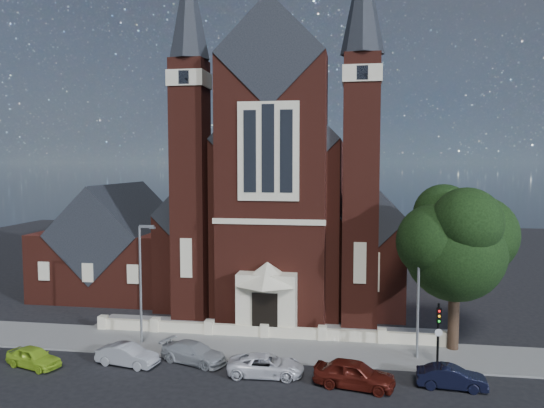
{
  "coord_description": "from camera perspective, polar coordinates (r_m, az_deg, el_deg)",
  "views": [
    {
      "loc": [
        6.0,
        -29.06,
        12.2
      ],
      "look_at": [
        -0.35,
        12.0,
        8.96
      ],
      "focal_mm": 35.0,
      "sensor_mm": 36.0,
      "label": 1
    }
  ],
  "objects": [
    {
      "name": "car_dark_red",
      "position": [
        30.54,
        8.84,
        -17.6
      ],
      "size": [
        4.68,
        2.61,
        1.5
      ],
      "primitive_type": "imported",
      "rotation": [
        0.0,
        0.0,
        1.37
      ],
      "color": "#4D140D",
      "rests_on": "ground"
    },
    {
      "name": "street_lamp_right",
      "position": [
        34.17,
        15.62,
        -8.56
      ],
      "size": [
        1.16,
        0.22,
        8.09
      ],
      "color": "gray",
      "rests_on": "ground"
    },
    {
      "name": "car_lime_van",
      "position": [
        35.88,
        -24.26,
        -14.79
      ],
      "size": [
        3.84,
        2.44,
        1.22
      ],
      "primitive_type": "imported",
      "rotation": [
        0.0,
        0.0,
        1.27
      ],
      "color": "#A6D52A",
      "rests_on": "ground"
    },
    {
      "name": "forecourt_wall",
      "position": [
        38.07,
        -0.77,
        -14.23
      ],
      "size": [
        24.0,
        0.4,
        0.9
      ],
      "primitive_type": "cube",
      "color": "beige",
      "rests_on": "ground"
    },
    {
      "name": "street_tree",
      "position": [
        35.77,
        19.37,
        -4.22
      ],
      "size": [
        6.4,
        6.6,
        10.7
      ],
      "color": "black",
      "rests_on": "ground"
    },
    {
      "name": "parish_hall",
      "position": [
        52.59,
        -16.11,
        -4.67
      ],
      "size": [
        12.0,
        12.2,
        10.24
      ],
      "color": "#4E1D14",
      "rests_on": "ground"
    },
    {
      "name": "street_lamp_left",
      "position": [
        36.66,
        -13.84,
        -7.64
      ],
      "size": [
        1.16,
        0.22,
        8.09
      ],
      "color": "gray",
      "rests_on": "ground"
    },
    {
      "name": "pavement_strip",
      "position": [
        36.21,
        -1.31,
        -15.23
      ],
      "size": [
        60.0,
        5.0,
        0.12
      ],
      "primitive_type": "cube",
      "color": "slate",
      "rests_on": "ground"
    },
    {
      "name": "car_silver_a",
      "position": [
        34.32,
        -15.3,
        -15.4
      ],
      "size": [
        4.01,
        2.03,
        1.26
      ],
      "primitive_type": "imported",
      "rotation": [
        0.0,
        0.0,
        1.38
      ],
      "color": "#9B9DA2",
      "rests_on": "ground"
    },
    {
      "name": "car_white_suv",
      "position": [
        31.73,
        -0.66,
        -16.96
      ],
      "size": [
        4.47,
        2.21,
        1.22
      ],
      "primitive_type": "imported",
      "rotation": [
        0.0,
        0.0,
        1.61
      ],
      "color": "white",
      "rests_on": "ground"
    },
    {
      "name": "church",
      "position": [
        52.5,
        2.21,
        0.07
      ],
      "size": [
        20.01,
        34.9,
        29.2
      ],
      "color": "#4E1D14",
      "rests_on": "ground"
    },
    {
      "name": "traffic_signal",
      "position": [
        33.3,
        17.46,
        -12.54
      ],
      "size": [
        0.28,
        0.42,
        4.0
      ],
      "color": "black",
      "rests_on": "ground"
    },
    {
      "name": "ground",
      "position": [
        46.11,
        1.02,
        -10.88
      ],
      "size": [
        120.0,
        120.0,
        0.0
      ],
      "primitive_type": "plane",
      "color": "black",
      "rests_on": "ground"
    },
    {
      "name": "car_navy",
      "position": [
        31.69,
        18.74,
        -17.24
      ],
      "size": [
        3.78,
        1.57,
        1.22
      ],
      "primitive_type": "imported",
      "rotation": [
        0.0,
        0.0,
        1.49
      ],
      "color": "black",
      "rests_on": "ground"
    },
    {
      "name": "forecourt_paving",
      "position": [
        39.94,
        -0.28,
        -13.32
      ],
      "size": [
        26.0,
        3.0,
        0.14
      ],
      "primitive_type": "cube",
      "color": "slate",
      "rests_on": "ground"
    },
    {
      "name": "car_silver_b",
      "position": [
        33.92,
        -8.41,
        -15.54
      ],
      "size": [
        4.62,
        3.05,
        1.24
      ],
      "primitive_type": "imported",
      "rotation": [
        0.0,
        0.0,
        1.24
      ],
      "color": "#A1A4A8",
      "rests_on": "ground"
    }
  ]
}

